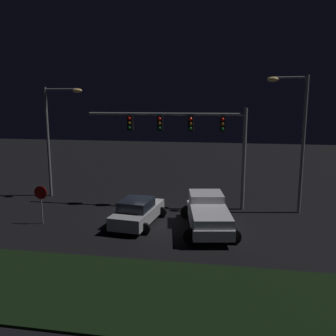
% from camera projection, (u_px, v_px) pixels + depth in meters
% --- Properties ---
extents(ground_plane, '(80.00, 80.00, 0.00)m').
position_uv_depth(ground_plane, '(151.00, 219.00, 21.64)').
color(ground_plane, black).
extents(grass_median, '(21.35, 5.29, 0.10)m').
position_uv_depth(grass_median, '(102.00, 289.00, 13.47)').
color(grass_median, black).
rests_on(grass_median, ground_plane).
extents(pickup_truck, '(3.49, 5.66, 1.80)m').
position_uv_depth(pickup_truck, '(208.00, 212.00, 19.70)').
color(pickup_truck, silver).
rests_on(pickup_truck, ground_plane).
extents(car_sedan, '(2.81, 4.58, 1.51)m').
position_uv_depth(car_sedan, '(138.00, 212.00, 20.53)').
color(car_sedan, '#B7B7BC').
rests_on(car_sedan, ground_plane).
extents(traffic_signal_gantry, '(10.32, 0.56, 6.50)m').
position_uv_depth(traffic_signal_gantry, '(191.00, 131.00, 23.14)').
color(traffic_signal_gantry, slate).
rests_on(traffic_signal_gantry, ground_plane).
extents(street_lamp_left, '(2.87, 0.44, 7.88)m').
position_uv_depth(street_lamp_left, '(55.00, 128.00, 25.87)').
color(street_lamp_left, slate).
rests_on(street_lamp_left, ground_plane).
extents(street_lamp_right, '(2.43, 0.44, 8.45)m').
position_uv_depth(street_lamp_right, '(296.00, 129.00, 21.90)').
color(street_lamp_right, slate).
rests_on(street_lamp_right, ground_plane).
extents(stop_sign, '(0.76, 0.08, 2.23)m').
position_uv_depth(stop_sign, '(41.00, 197.00, 20.45)').
color(stop_sign, slate).
rests_on(stop_sign, ground_plane).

